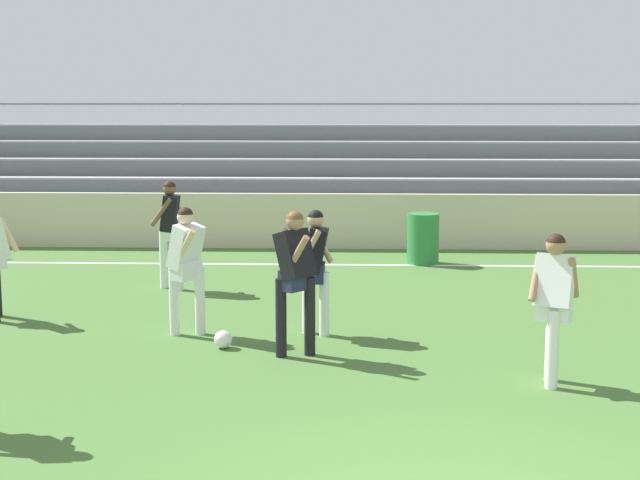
# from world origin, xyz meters

# --- Properties ---
(field_line_sideline) EXTENTS (44.00, 0.12, 0.01)m
(field_line_sideline) POSITION_xyz_m (0.00, 10.49, 0.00)
(field_line_sideline) COLOR white
(field_line_sideline) RESTS_ON ground
(sideline_wall) EXTENTS (48.00, 0.16, 1.11)m
(sideline_wall) POSITION_xyz_m (0.00, 12.39, 0.56)
(sideline_wall) COLOR beige
(sideline_wall) RESTS_ON ground
(bleacher_stand) EXTENTS (26.34, 4.25, 2.90)m
(bleacher_stand) POSITION_xyz_m (1.41, 15.43, 1.26)
(bleacher_stand) COLOR #B2B2B7
(bleacher_stand) RESTS_ON ground
(trash_bin) EXTENTS (0.58, 0.58, 0.93)m
(trash_bin) POSITION_xyz_m (0.55, 10.69, 0.46)
(trash_bin) COLOR #2D7F3D
(trash_bin) RESTS_ON ground
(player_white_deep_cover) EXTENTS (0.51, 0.68, 1.65)m
(player_white_deep_cover) POSITION_xyz_m (-2.84, 5.37, 0.98)
(player_white_deep_cover) COLOR white
(player_white_deep_cover) RESTS_ON ground
(player_dark_overlapping) EXTENTS (0.53, 0.71, 1.72)m
(player_dark_overlapping) POSITION_xyz_m (-1.39, 4.42, 1.03)
(player_dark_overlapping) COLOR black
(player_dark_overlapping) RESTS_ON ground
(player_dark_dropping_back) EXTENTS (0.46, 0.45, 1.61)m
(player_dark_dropping_back) POSITION_xyz_m (-1.20, 5.44, 0.95)
(player_dark_dropping_back) COLOR white
(player_dark_dropping_back) RESTS_ON ground
(player_dark_on_ball) EXTENTS (0.58, 0.44, 1.73)m
(player_dark_on_ball) POSITION_xyz_m (-3.61, 8.22, 1.03)
(player_dark_on_ball) COLOR white
(player_dark_on_ball) RESTS_ON ground
(player_white_challenging) EXTENTS (0.61, 0.49, 1.62)m
(player_white_challenging) POSITION_xyz_m (1.39, 3.43, 0.96)
(player_white_challenging) COLOR white
(player_white_challenging) RESTS_ON ground
(soccer_ball) EXTENTS (0.22, 0.22, 0.22)m
(soccer_ball) POSITION_xyz_m (-2.29, 4.72, 0.11)
(soccer_ball) COLOR white
(soccer_ball) RESTS_ON ground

